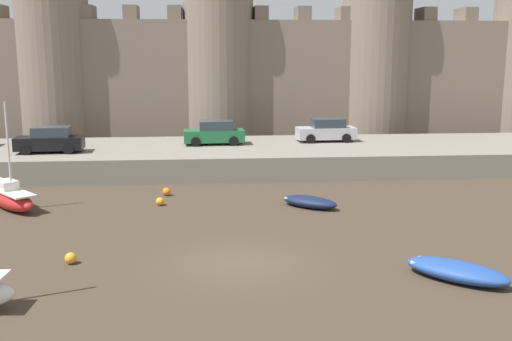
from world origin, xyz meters
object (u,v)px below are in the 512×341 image
object	(u,v)px
rowboat_foreground_centre	(457,271)
mooring_buoy_near_channel	(167,192)
rowboat_midflat_left	(310,202)
mooring_buoy_mid_mud	(160,202)
car_quay_east	(50,140)
car_quay_west	(215,133)
sailboat_near_channel_left	(10,198)
mooring_buoy_near_shore	(71,258)
car_quay_centre_west	(326,130)

from	to	relation	value
rowboat_foreground_centre	mooring_buoy_near_channel	distance (m)	17.03
mooring_buoy_near_channel	rowboat_midflat_left	bearing A→B (deg)	-23.59
mooring_buoy_mid_mud	car_quay_east	xyz separation A→B (m)	(-7.35, 8.29, 2.05)
rowboat_midflat_left	mooring_buoy_near_channel	world-z (taller)	rowboat_midflat_left
car_quay_west	rowboat_foreground_centre	bearing A→B (deg)	-70.47
rowboat_foreground_centre	car_quay_west	size ratio (longest dim) A/B	0.85
sailboat_near_channel_left	mooring_buoy_mid_mud	size ratio (longest dim) A/B	12.72
mooring_buoy_near_shore	rowboat_midflat_left	bearing A→B (deg)	35.92
rowboat_foreground_centre	rowboat_midflat_left	xyz separation A→B (m)	(-3.28, 10.15, -0.04)
mooring_buoy_near_channel	mooring_buoy_near_shore	size ratio (longest dim) A/B	1.03
mooring_buoy_near_channel	car_quay_centre_west	world-z (taller)	car_quay_centre_west
mooring_buoy_near_channel	mooring_buoy_near_shore	xyz separation A→B (m)	(-2.86, -10.56, -0.01)
rowboat_foreground_centre	car_quay_centre_west	bearing A→B (deg)	89.75
car_quay_east	car_quay_west	bearing A→B (deg)	13.74
sailboat_near_channel_left	mooring_buoy_near_shore	world-z (taller)	sailboat_near_channel_left
mooring_buoy_mid_mud	car_quay_east	distance (m)	11.27
rowboat_foreground_centre	car_quay_east	xyz separation A→B (m)	(-18.14, 19.47, 1.92)
sailboat_near_channel_left	car_quay_east	bearing A→B (deg)	90.10
mooring_buoy_near_shore	car_quay_west	bearing A→B (deg)	73.65
sailboat_near_channel_left	mooring_buoy_near_shore	distance (m)	9.56
sailboat_near_channel_left	car_quay_west	xyz separation A→B (m)	(10.32, 10.88, 1.68)
rowboat_foreground_centre	car_quay_centre_west	distance (m)	22.85
sailboat_near_channel_left	mooring_buoy_near_channel	world-z (taller)	sailboat_near_channel_left
mooring_buoy_mid_mud	rowboat_midflat_left	bearing A→B (deg)	-7.83
mooring_buoy_near_channel	car_quay_west	distance (m)	9.32
rowboat_midflat_left	mooring_buoy_near_channel	xyz separation A→B (m)	(-7.31, 3.19, -0.09)
rowboat_foreground_centre	mooring_buoy_near_shore	xyz separation A→B (m)	(-13.44, 2.78, -0.13)
rowboat_midflat_left	car_quay_west	xyz separation A→B (m)	(-4.53, 11.85, 1.96)
rowboat_foreground_centre	rowboat_midflat_left	bearing A→B (deg)	107.89
car_quay_centre_west	car_quay_west	bearing A→B (deg)	-174.46
rowboat_midflat_left	car_quay_west	world-z (taller)	car_quay_west
sailboat_near_channel_left	mooring_buoy_mid_mud	world-z (taller)	sailboat_near_channel_left
car_quay_west	mooring_buoy_near_channel	bearing A→B (deg)	-107.82
mooring_buoy_near_shore	car_quay_west	size ratio (longest dim) A/B	0.10
mooring_buoy_mid_mud	car_quay_east	bearing A→B (deg)	131.53
rowboat_midflat_left	mooring_buoy_mid_mud	bearing A→B (deg)	172.17
mooring_buoy_mid_mud	car_quay_centre_west	bearing A→B (deg)	46.78
mooring_buoy_near_channel	car_quay_east	world-z (taller)	car_quay_east
mooring_buoy_near_channel	mooring_buoy_near_shore	world-z (taller)	mooring_buoy_near_channel
rowboat_foreground_centre	mooring_buoy_mid_mud	bearing A→B (deg)	133.98
rowboat_midflat_left	car_quay_centre_west	size ratio (longest dim) A/B	0.73
mooring_buoy_near_channel	mooring_buoy_mid_mud	bearing A→B (deg)	-95.38
car_quay_east	mooring_buoy_near_shore	bearing A→B (deg)	-74.29
mooring_buoy_near_shore	car_quay_east	world-z (taller)	car_quay_east
car_quay_centre_west	car_quay_west	world-z (taller)	same
rowboat_foreground_centre	car_quay_west	world-z (taller)	car_quay_west
rowboat_foreground_centre	rowboat_midflat_left	distance (m)	10.66
rowboat_foreground_centre	car_quay_centre_west	size ratio (longest dim) A/B	0.85
mooring_buoy_near_channel	mooring_buoy_mid_mud	distance (m)	2.17
sailboat_near_channel_left	mooring_buoy_near_shore	size ratio (longest dim) A/B	12.45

